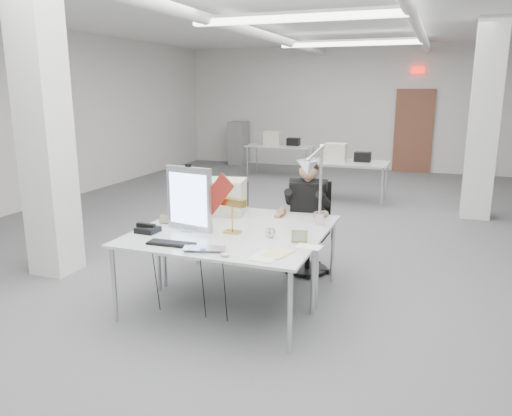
{
  "coord_description": "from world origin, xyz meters",
  "views": [
    {
      "loc": [
        1.87,
        -6.45,
        2.12
      ],
      "look_at": [
        0.22,
        -2.0,
        0.98
      ],
      "focal_mm": 35.0,
      "sensor_mm": 36.0,
      "label": 1
    }
  ],
  "objects_px": {
    "laptop": "(203,251)",
    "bankers_lamp": "(232,215)",
    "seated_person": "(308,199)",
    "desk_main": "(214,243)",
    "desk_phone": "(148,230)",
    "architect_lamp": "(315,191)",
    "office_chair": "(308,225)",
    "monitor": "(189,199)",
    "beige_monitor": "(226,197)"
  },
  "relations": [
    {
      "from": "seated_person",
      "to": "bankers_lamp",
      "type": "bearing_deg",
      "value": -120.0
    },
    {
      "from": "office_chair",
      "to": "seated_person",
      "type": "height_order",
      "value": "seated_person"
    },
    {
      "from": "bankers_lamp",
      "to": "laptop",
      "type": "bearing_deg",
      "value": -73.26
    },
    {
      "from": "bankers_lamp",
      "to": "architect_lamp",
      "type": "distance_m",
      "value": 0.83
    },
    {
      "from": "beige_monitor",
      "to": "architect_lamp",
      "type": "bearing_deg",
      "value": -28.42
    },
    {
      "from": "laptop",
      "to": "architect_lamp",
      "type": "height_order",
      "value": "architect_lamp"
    },
    {
      "from": "office_chair",
      "to": "monitor",
      "type": "bearing_deg",
      "value": -134.02
    },
    {
      "from": "beige_monitor",
      "to": "office_chair",
      "type": "bearing_deg",
      "value": 19.55
    },
    {
      "from": "desk_main",
      "to": "beige_monitor",
      "type": "distance_m",
      "value": 1.06
    },
    {
      "from": "monitor",
      "to": "desk_phone",
      "type": "height_order",
      "value": "monitor"
    },
    {
      "from": "laptop",
      "to": "beige_monitor",
      "type": "distance_m",
      "value": 1.37
    },
    {
      "from": "desk_main",
      "to": "desk_phone",
      "type": "xyz_separation_m",
      "value": [
        -0.74,
        0.06,
        0.04
      ]
    },
    {
      "from": "monitor",
      "to": "beige_monitor",
      "type": "relative_size",
      "value": 1.54
    },
    {
      "from": "seated_person",
      "to": "laptop",
      "type": "xyz_separation_m",
      "value": [
        -0.46,
        -1.75,
        -0.13
      ]
    },
    {
      "from": "desk_main",
      "to": "architect_lamp",
      "type": "xyz_separation_m",
      "value": [
        0.77,
        0.66,
        0.41
      ]
    },
    {
      "from": "laptop",
      "to": "seated_person",
      "type": "bearing_deg",
      "value": 59.31
    },
    {
      "from": "laptop",
      "to": "beige_monitor",
      "type": "relative_size",
      "value": 0.89
    },
    {
      "from": "desk_phone",
      "to": "architect_lamp",
      "type": "bearing_deg",
      "value": 25.85
    },
    {
      "from": "seated_person",
      "to": "architect_lamp",
      "type": "xyz_separation_m",
      "value": [
        0.26,
        -0.77,
        0.26
      ]
    },
    {
      "from": "laptop",
      "to": "bankers_lamp",
      "type": "distance_m",
      "value": 0.67
    },
    {
      "from": "desk_phone",
      "to": "laptop",
      "type": "bearing_deg",
      "value": -21.87
    },
    {
      "from": "monitor",
      "to": "laptop",
      "type": "relative_size",
      "value": 1.73
    },
    {
      "from": "bankers_lamp",
      "to": "desk_phone",
      "type": "height_order",
      "value": "bankers_lamp"
    },
    {
      "from": "bankers_lamp",
      "to": "desk_phone",
      "type": "distance_m",
      "value": 0.84
    },
    {
      "from": "desk_phone",
      "to": "architect_lamp",
      "type": "height_order",
      "value": "architect_lamp"
    },
    {
      "from": "beige_monitor",
      "to": "architect_lamp",
      "type": "xyz_separation_m",
      "value": [
        1.08,
        -0.33,
        0.21
      ]
    },
    {
      "from": "monitor",
      "to": "laptop",
      "type": "xyz_separation_m",
      "value": [
        0.43,
        -0.6,
        -0.3
      ]
    },
    {
      "from": "beige_monitor",
      "to": "architect_lamp",
      "type": "distance_m",
      "value": 1.15
    },
    {
      "from": "office_chair",
      "to": "bankers_lamp",
      "type": "relative_size",
      "value": 3.29
    },
    {
      "from": "office_chair",
      "to": "architect_lamp",
      "type": "bearing_deg",
      "value": -79.7
    },
    {
      "from": "desk_main",
      "to": "bankers_lamp",
      "type": "height_order",
      "value": "bankers_lamp"
    },
    {
      "from": "seated_person",
      "to": "desk_phone",
      "type": "relative_size",
      "value": 4.89
    },
    {
      "from": "desk_main",
      "to": "laptop",
      "type": "distance_m",
      "value": 0.32
    },
    {
      "from": "bankers_lamp",
      "to": "beige_monitor",
      "type": "bearing_deg",
      "value": 134.92
    },
    {
      "from": "desk_main",
      "to": "laptop",
      "type": "height_order",
      "value": "laptop"
    },
    {
      "from": "office_chair",
      "to": "seated_person",
      "type": "relative_size",
      "value": 1.17
    },
    {
      "from": "monitor",
      "to": "bankers_lamp",
      "type": "relative_size",
      "value": 1.79
    },
    {
      "from": "seated_person",
      "to": "monitor",
      "type": "distance_m",
      "value": 1.47
    },
    {
      "from": "office_chair",
      "to": "desk_phone",
      "type": "xyz_separation_m",
      "value": [
        -1.24,
        -1.43,
        0.2
      ]
    },
    {
      "from": "beige_monitor",
      "to": "desk_phone",
      "type": "bearing_deg",
      "value": -125.68
    },
    {
      "from": "monitor",
      "to": "laptop",
      "type": "bearing_deg",
      "value": -44.28
    },
    {
      "from": "desk_phone",
      "to": "desk_main",
      "type": "bearing_deg",
      "value": -0.45
    },
    {
      "from": "monitor",
      "to": "beige_monitor",
      "type": "height_order",
      "value": "monitor"
    },
    {
      "from": "monitor",
      "to": "laptop",
      "type": "height_order",
      "value": "monitor"
    },
    {
      "from": "office_chair",
      "to": "laptop",
      "type": "distance_m",
      "value": 1.87
    },
    {
      "from": "desk_main",
      "to": "desk_phone",
      "type": "bearing_deg",
      "value": 175.73
    },
    {
      "from": "bankers_lamp",
      "to": "architect_lamp",
      "type": "xyz_separation_m",
      "value": [
        0.72,
        0.34,
        0.22
      ]
    },
    {
      "from": "monitor",
      "to": "architect_lamp",
      "type": "bearing_deg",
      "value": 28.1
    },
    {
      "from": "seated_person",
      "to": "bankers_lamp",
      "type": "height_order",
      "value": "seated_person"
    },
    {
      "from": "desk_phone",
      "to": "seated_person",
      "type": "bearing_deg",
      "value": 51.86
    }
  ]
}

